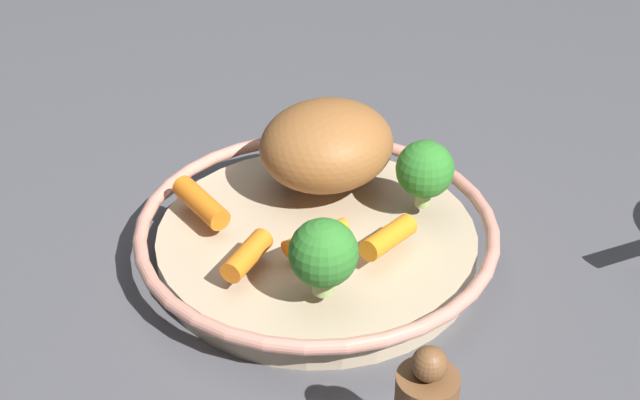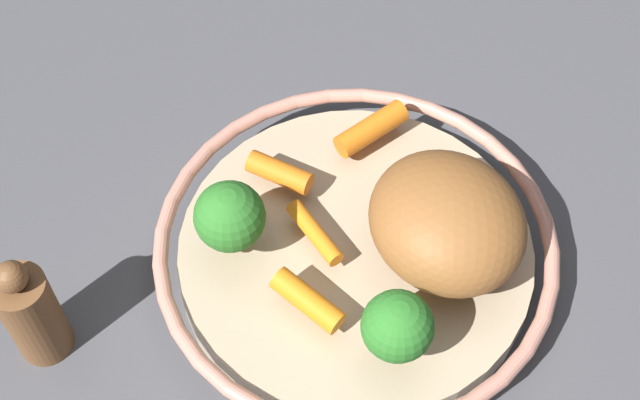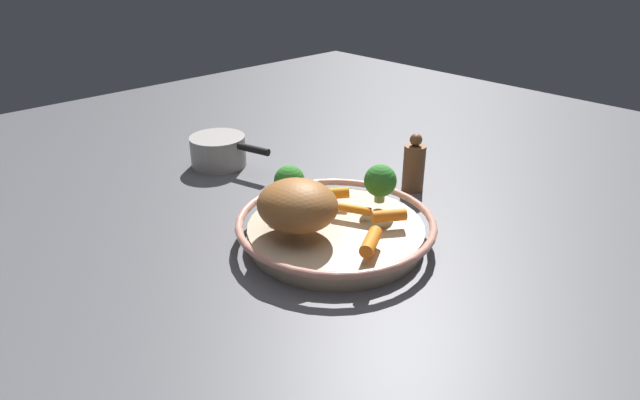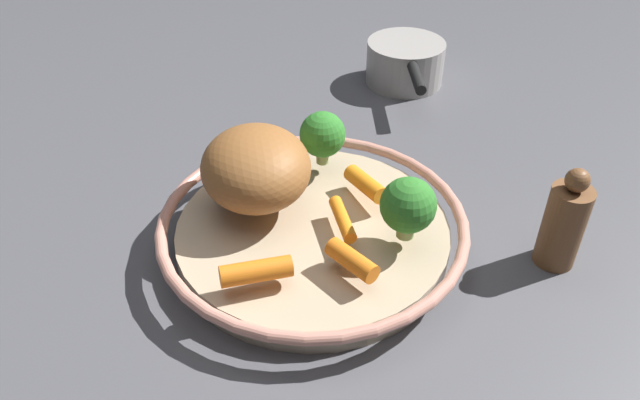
# 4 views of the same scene
# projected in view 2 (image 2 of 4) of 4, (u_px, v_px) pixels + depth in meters

# --- Properties ---
(ground_plane) EXTENTS (2.38, 2.38, 0.00)m
(ground_plane) POSITION_uv_depth(u_px,v_px,m) (354.00, 266.00, 0.79)
(ground_plane) COLOR #4C4C51
(serving_bowl) EXTENTS (0.34, 0.34, 0.04)m
(serving_bowl) POSITION_uv_depth(u_px,v_px,m) (355.00, 252.00, 0.77)
(serving_bowl) COLOR tan
(serving_bowl) RESTS_ON ground_plane
(roast_chicken_piece) EXTENTS (0.17, 0.16, 0.08)m
(roast_chicken_piece) POSITION_uv_depth(u_px,v_px,m) (447.00, 222.00, 0.72)
(roast_chicken_piece) COLOR #945C2D
(roast_chicken_piece) RESTS_ON serving_bowl
(baby_carrot_near_rim) EXTENTS (0.05, 0.07, 0.02)m
(baby_carrot_near_rim) POSITION_uv_depth(u_px,v_px,m) (371.00, 129.00, 0.81)
(baby_carrot_near_rim) COLOR orange
(baby_carrot_near_rim) RESTS_ON serving_bowl
(baby_carrot_center) EXTENTS (0.06, 0.06, 0.03)m
(baby_carrot_center) POSITION_uv_depth(u_px,v_px,m) (308.00, 300.00, 0.71)
(baby_carrot_center) COLOR orange
(baby_carrot_center) RESTS_ON serving_bowl
(baby_carrot_right) EXTENTS (0.06, 0.04, 0.01)m
(baby_carrot_right) POSITION_uv_depth(u_px,v_px,m) (315.00, 233.00, 0.75)
(baby_carrot_right) COLOR orange
(baby_carrot_right) RESTS_ON serving_bowl
(baby_carrot_left) EXTENTS (0.05, 0.06, 0.02)m
(baby_carrot_left) POSITION_uv_depth(u_px,v_px,m) (280.00, 173.00, 0.78)
(baby_carrot_left) COLOR orange
(baby_carrot_left) RESTS_ON serving_bowl
(broccoli_floret_large) EXTENTS (0.06, 0.06, 0.07)m
(broccoli_floret_large) POSITION_uv_depth(u_px,v_px,m) (397.00, 327.00, 0.67)
(broccoli_floret_large) COLOR #94AD66
(broccoli_floret_large) RESTS_ON serving_bowl
(broccoli_floret_edge) EXTENTS (0.06, 0.06, 0.07)m
(broccoli_floret_edge) POSITION_uv_depth(u_px,v_px,m) (230.00, 217.00, 0.72)
(broccoli_floret_edge) COLOR #95AC66
(broccoli_floret_edge) RESTS_ON serving_bowl
(pepper_mill) EXTENTS (0.04, 0.04, 0.12)m
(pepper_mill) POSITION_uv_depth(u_px,v_px,m) (31.00, 313.00, 0.71)
(pepper_mill) COLOR brown
(pepper_mill) RESTS_ON ground_plane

